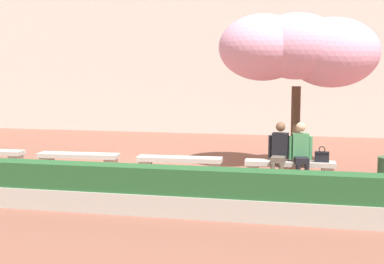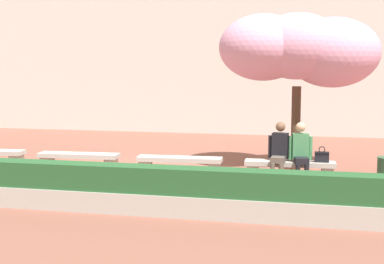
{
  "view_description": "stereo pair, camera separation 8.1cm",
  "coord_description": "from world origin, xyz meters",
  "px_view_note": "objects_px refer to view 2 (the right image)",
  "views": [
    {
      "loc": [
        4.08,
        -11.53,
        2.39
      ],
      "look_at": [
        1.47,
        0.2,
        1.0
      ],
      "focal_mm": 50.0,
      "sensor_mm": 36.0,
      "label": 1
    },
    {
      "loc": [
        4.16,
        -11.51,
        2.39
      ],
      "look_at": [
        1.47,
        0.2,
        1.0
      ],
      "focal_mm": 50.0,
      "sensor_mm": 36.0,
      "label": 2
    }
  ],
  "objects_px": {
    "stone_bench_center": "(179,163)",
    "person_seated_left": "(279,150)",
    "stone_bench_near_east": "(290,168)",
    "cherry_tree_main": "(297,49)",
    "handbag": "(322,156)",
    "stone_bench_near_west": "(79,159)",
    "person_seated_right": "(301,150)"
  },
  "relations": [
    {
      "from": "stone_bench_center",
      "to": "person_seated_left",
      "type": "relative_size",
      "value": 1.5
    },
    {
      "from": "stone_bench_near_east",
      "to": "cherry_tree_main",
      "type": "relative_size",
      "value": 0.51
    },
    {
      "from": "cherry_tree_main",
      "to": "handbag",
      "type": "bearing_deg",
      "value": -67.08
    },
    {
      "from": "stone_bench_near_east",
      "to": "handbag",
      "type": "relative_size",
      "value": 5.73
    },
    {
      "from": "stone_bench_near_east",
      "to": "handbag",
      "type": "distance_m",
      "value": 0.72
    },
    {
      "from": "stone_bench_near_west",
      "to": "person_seated_left",
      "type": "relative_size",
      "value": 1.5
    },
    {
      "from": "stone_bench_center",
      "to": "handbag",
      "type": "height_order",
      "value": "handbag"
    },
    {
      "from": "stone_bench_near_west",
      "to": "person_seated_right",
      "type": "distance_m",
      "value": 5.14
    },
    {
      "from": "person_seated_left",
      "to": "stone_bench_near_east",
      "type": "bearing_deg",
      "value": 13.48
    },
    {
      "from": "stone_bench_near_west",
      "to": "cherry_tree_main",
      "type": "distance_m",
      "value": 5.77
    },
    {
      "from": "person_seated_left",
      "to": "handbag",
      "type": "distance_m",
      "value": 0.9
    },
    {
      "from": "person_seated_left",
      "to": "cherry_tree_main",
      "type": "relative_size",
      "value": 0.34
    },
    {
      "from": "stone_bench_center",
      "to": "handbag",
      "type": "relative_size",
      "value": 5.73
    },
    {
      "from": "stone_bench_near_east",
      "to": "stone_bench_near_west",
      "type": "bearing_deg",
      "value": 180.0
    },
    {
      "from": "stone_bench_near_east",
      "to": "cherry_tree_main",
      "type": "distance_m",
      "value": 2.97
    },
    {
      "from": "stone_bench_near_west",
      "to": "stone_bench_near_east",
      "type": "bearing_deg",
      "value": 0.0
    },
    {
      "from": "person_seated_right",
      "to": "stone_bench_center",
      "type": "bearing_deg",
      "value": 178.87
    },
    {
      "from": "stone_bench_center",
      "to": "handbag",
      "type": "xyz_separation_m",
      "value": [
        3.11,
        0.02,
        0.27
      ]
    },
    {
      "from": "stone_bench_near_west",
      "to": "stone_bench_center",
      "type": "height_order",
      "value": "same"
    },
    {
      "from": "stone_bench_near_west",
      "to": "stone_bench_near_east",
      "type": "distance_m",
      "value": 4.9
    },
    {
      "from": "stone_bench_near_east",
      "to": "person_seated_right",
      "type": "xyz_separation_m",
      "value": [
        0.23,
        -0.05,
        0.39
      ]
    },
    {
      "from": "stone_bench_center",
      "to": "person_seated_left",
      "type": "bearing_deg",
      "value": -1.37
    },
    {
      "from": "person_seated_left",
      "to": "handbag",
      "type": "relative_size",
      "value": 3.81
    },
    {
      "from": "person_seated_right",
      "to": "cherry_tree_main",
      "type": "distance_m",
      "value": 2.67
    },
    {
      "from": "stone_bench_near_east",
      "to": "handbag",
      "type": "bearing_deg",
      "value": 1.66
    },
    {
      "from": "stone_bench_center",
      "to": "handbag",
      "type": "bearing_deg",
      "value": 0.36
    },
    {
      "from": "person_seated_left",
      "to": "cherry_tree_main",
      "type": "distance_m",
      "value": 2.68
    },
    {
      "from": "person_seated_right",
      "to": "cherry_tree_main",
      "type": "bearing_deg",
      "value": 96.61
    },
    {
      "from": "stone_bench_center",
      "to": "stone_bench_near_east",
      "type": "height_order",
      "value": "same"
    },
    {
      "from": "person_seated_right",
      "to": "handbag",
      "type": "bearing_deg",
      "value": 9.32
    },
    {
      "from": "stone_bench_near_west",
      "to": "person_seated_right",
      "type": "xyz_separation_m",
      "value": [
        5.12,
        -0.05,
        0.39
      ]
    },
    {
      "from": "stone_bench_center",
      "to": "person_seated_right",
      "type": "bearing_deg",
      "value": -1.13
    }
  ]
}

